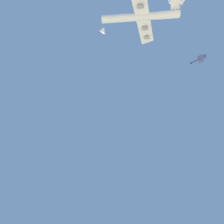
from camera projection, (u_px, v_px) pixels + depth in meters
The scene contains 3 objects.
carrier_jet at pixel (142, 16), 153.02m from camera, with size 66.15×54.54×23.50m.
chase_jet_lead at pixel (174, 10), 174.26m from camera, with size 11.61×13.83×4.00m.
chase_jet_right_wing at pixel (199, 59), 161.16m from camera, with size 11.83×13.68×4.00m.
Camera 1 is at (5.76, 103.73, 4.40)m, focal length 27.98 mm.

